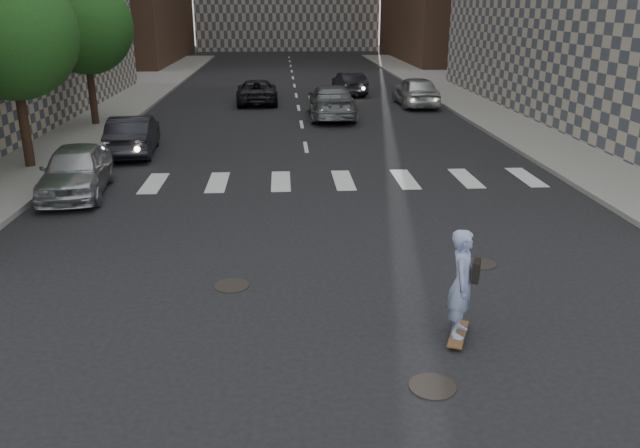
# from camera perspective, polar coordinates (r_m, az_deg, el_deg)

# --- Properties ---
(ground) EXTENTS (160.00, 160.00, 0.00)m
(ground) POSITION_cam_1_polar(r_m,az_deg,el_deg) (11.56, 1.51, -7.93)
(ground) COLOR black
(ground) RESTS_ON ground
(sidewalk_right) EXTENTS (13.00, 80.00, 0.15)m
(sidewalk_right) POSITION_cam_1_polar(r_m,az_deg,el_deg) (34.34, 23.53, 9.03)
(sidewalk_right) COLOR gray
(sidewalk_right) RESTS_ON ground
(tree_b) EXTENTS (4.20, 4.20, 6.60)m
(tree_b) POSITION_cam_1_polar(r_m,az_deg,el_deg) (23.02, -26.33, 15.84)
(tree_b) COLOR #382619
(tree_b) RESTS_ON sidewalk_left
(tree_c) EXTENTS (4.20, 4.20, 6.60)m
(tree_c) POSITION_cam_1_polar(r_m,az_deg,el_deg) (30.59, -20.64, 16.98)
(tree_c) COLOR #382619
(tree_c) RESTS_ON sidewalk_left
(manhole_a) EXTENTS (0.70, 0.70, 0.02)m
(manhole_a) POSITION_cam_1_polar(r_m,az_deg,el_deg) (9.61, 10.23, -14.40)
(manhole_a) COLOR black
(manhole_a) RESTS_ON ground
(manhole_b) EXTENTS (0.70, 0.70, 0.02)m
(manhole_b) POSITION_cam_1_polar(r_m,az_deg,el_deg) (12.64, -8.08, -5.58)
(manhole_b) COLOR black
(manhole_b) RESTS_ON ground
(manhole_c) EXTENTS (0.70, 0.70, 0.02)m
(manhole_c) POSITION_cam_1_polar(r_m,az_deg,el_deg) (13.99, 14.40, -3.51)
(manhole_c) COLOR black
(manhole_c) RESTS_ON ground
(skateboarder) EXTENTS (0.67, 1.00, 1.95)m
(skateboarder) POSITION_cam_1_polar(r_m,az_deg,el_deg) (10.46, 12.90, -5.32)
(skateboarder) COLOR brown
(skateboarder) RESTS_ON ground
(silver_sedan) EXTENTS (2.18, 4.45, 1.46)m
(silver_sedan) POSITION_cam_1_polar(r_m,az_deg,el_deg) (19.71, -21.42, 4.60)
(silver_sedan) COLOR #ABADB2
(silver_sedan) RESTS_ON ground
(traffic_car_a) EXTENTS (1.89, 4.49, 1.44)m
(traffic_car_a) POSITION_cam_1_polar(r_m,az_deg,el_deg) (24.59, -16.71, 7.83)
(traffic_car_a) COLOR black
(traffic_car_a) RESTS_ON ground
(traffic_car_b) EXTENTS (2.32, 5.62, 1.63)m
(traffic_car_b) POSITION_cam_1_polar(r_m,az_deg,el_deg) (31.40, 1.06, 11.15)
(traffic_car_b) COLOR slate
(traffic_car_b) RESTS_ON ground
(traffic_car_c) EXTENTS (2.40, 4.91, 1.34)m
(traffic_car_c) POSITION_cam_1_polar(r_m,az_deg,el_deg) (36.38, -5.79, 11.96)
(traffic_car_c) COLOR black
(traffic_car_c) RESTS_ON ground
(traffic_car_d) EXTENTS (2.03, 4.86, 1.64)m
(traffic_car_d) POSITION_cam_1_polar(r_m,az_deg,el_deg) (35.60, 8.74, 11.93)
(traffic_car_d) COLOR #BABDC2
(traffic_car_d) RESTS_ON ground
(traffic_car_e) EXTENTS (1.92, 4.34, 1.39)m
(traffic_car_e) POSITION_cam_1_polar(r_m,az_deg,el_deg) (39.90, 2.70, 12.72)
(traffic_car_e) COLOR black
(traffic_car_e) RESTS_ON ground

